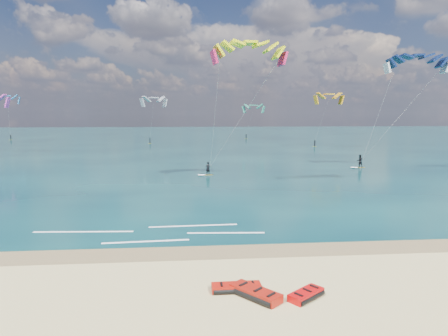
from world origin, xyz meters
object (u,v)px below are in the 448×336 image
Objects in this scene: packed_kite_left at (236,291)px; kitesurfer_main at (227,107)px; kitesurfer_far at (389,106)px; packed_kite_right at (306,298)px; packed_kite_mid at (256,297)px.

packed_kite_left is 29.81m from kitesurfer_main.
kitesurfer_main is 1.00× the size of kitesurfer_far.
packed_kite_right is (2.78, -0.93, 0.00)m from packed_kite_left.
kitesurfer_far reaches higher than kitesurfer_main.
packed_kite_left is at bearing 123.58° from packed_kite_right.
packed_kite_right is at bearing -118.67° from kitesurfer_far.
packed_kite_mid is at bearing -44.12° from packed_kite_left.
packed_kite_mid is 1.33× the size of packed_kite_right.
kitesurfer_far is (21.52, 35.84, 8.47)m from packed_kite_right.
kitesurfer_main is (1.62, 29.25, 8.19)m from packed_kite_mid.
kitesurfer_main is (-0.44, 29.50, 8.19)m from packed_kite_right.
packed_kite_mid is 30.41m from kitesurfer_main.
packed_kite_left is 43.37m from kitesurfer_far.
packed_kite_right reaches higher than packed_kite_left.
packed_kite_right is 30.62m from kitesurfer_main.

